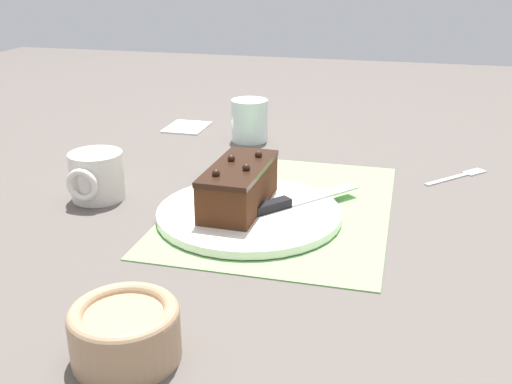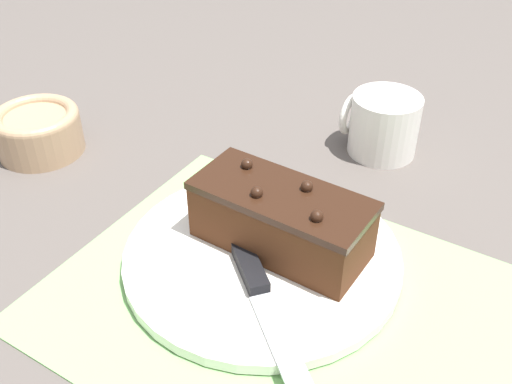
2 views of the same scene
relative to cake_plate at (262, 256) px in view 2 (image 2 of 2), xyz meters
name	(u,v)px [view 2 (image 2 of 2)]	position (x,y,z in m)	size (l,w,h in m)	color
ground_plane	(293,309)	(-0.06, 0.04, -0.01)	(3.00, 3.00, 0.00)	#544C47
placemat_woven	(293,308)	(-0.06, 0.04, -0.01)	(0.46, 0.34, 0.00)	#7AB266
cake_plate	(262,256)	(0.00, 0.00, 0.00)	(0.28, 0.28, 0.01)	white
chocolate_cake	(281,219)	(-0.01, -0.02, 0.04)	(0.18, 0.08, 0.08)	#472614
serving_knife	(261,294)	(-0.03, 0.06, 0.01)	(0.17, 0.15, 0.01)	black
small_bowl	(38,130)	(0.36, -0.03, 0.02)	(0.11, 0.11, 0.06)	tan
coffee_mug	(383,124)	(-0.02, -0.27, 0.03)	(0.10, 0.09, 0.08)	silver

